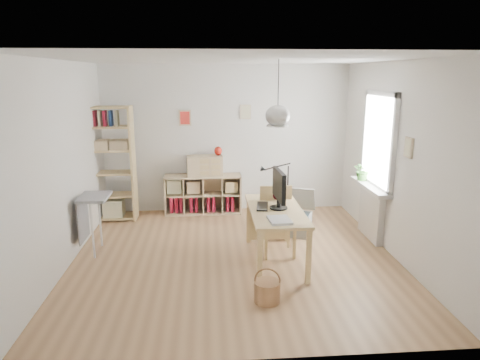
{
  "coord_description": "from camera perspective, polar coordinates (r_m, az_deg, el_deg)",
  "views": [
    {
      "loc": [
        -0.36,
        -5.6,
        2.51
      ],
      "look_at": [
        0.1,
        0.3,
        1.05
      ],
      "focal_mm": 32.0,
      "sensor_mm": 36.0,
      "label": 1
    }
  ],
  "objects": [
    {
      "name": "window_unit",
      "position": [
        6.78,
        18.06,
        5.05
      ],
      "size": [
        0.07,
        1.16,
        1.46
      ],
      "color": "white",
      "rests_on": "ground"
    },
    {
      "name": "room_shell",
      "position": [
        5.55,
        5.06,
        8.54
      ],
      "size": [
        4.5,
        4.5,
        4.5
      ],
      "color": "white",
      "rests_on": "ground"
    },
    {
      "name": "paper_tray",
      "position": [
        5.31,
        5.3,
        -5.36
      ],
      "size": [
        0.29,
        0.35,
        0.03
      ],
      "primitive_type": "cube",
      "rotation": [
        0.0,
        0.0,
        0.08
      ],
      "color": "white",
      "rests_on": "desk"
    },
    {
      "name": "drawer_chest",
      "position": [
        7.81,
        -4.75,
        1.94
      ],
      "size": [
        0.66,
        0.35,
        0.36
      ],
      "primitive_type": "cube",
      "rotation": [
        0.0,
        0.0,
        0.09
      ],
      "color": "beige",
      "rests_on": "cube_shelf"
    },
    {
      "name": "yarn_ball",
      "position": [
        6.2,
        5.01,
        -2.06
      ],
      "size": [
        0.13,
        0.13,
        0.13
      ],
      "primitive_type": "sphere",
      "color": "#480917",
      "rests_on": "desk"
    },
    {
      "name": "wicker_basket",
      "position": [
        5.01,
        3.65,
        -14.51
      ],
      "size": [
        0.3,
        0.3,
        0.41
      ],
      "rotation": [
        0.0,
        0.0,
        -0.21
      ],
      "color": "#9A6845",
      "rests_on": "ground"
    },
    {
      "name": "tall_bookshelf",
      "position": [
        7.72,
        -16.93,
        2.65
      ],
      "size": [
        0.8,
        0.38,
        2.0
      ],
      "color": "#E2C182",
      "rests_on": "ground"
    },
    {
      "name": "windowsill",
      "position": [
        6.89,
        16.96,
        -0.86
      ],
      "size": [
        0.22,
        1.2,
        0.06
      ],
      "primitive_type": "cube",
      "color": "white",
      "rests_on": "radiator"
    },
    {
      "name": "task_lamp",
      "position": [
        6.22,
        4.49,
        0.57
      ],
      "size": [
        0.46,
        0.17,
        0.49
      ],
      "color": "black",
      "rests_on": "desk"
    },
    {
      "name": "storage_chest",
      "position": [
        7.06,
        6.87,
        -5.13
      ],
      "size": [
        0.88,
        0.93,
        0.69
      ],
      "rotation": [
        0.0,
        0.0,
        -0.41
      ],
      "color": "#B8B8B4",
      "rests_on": "ground"
    },
    {
      "name": "keyboard",
      "position": [
        5.86,
        3.01,
        -3.53
      ],
      "size": [
        0.21,
        0.42,
        0.02
      ],
      "primitive_type": "cube",
      "rotation": [
        0.0,
        0.0,
        -0.15
      ],
      "color": "black",
      "rests_on": "desk"
    },
    {
      "name": "red_vase",
      "position": [
        7.76,
        -2.93,
        3.89
      ],
      "size": [
        0.14,
        0.14,
        0.17
      ],
      "primitive_type": "ellipsoid",
      "color": "#AC180E",
      "rests_on": "drawer_chest"
    },
    {
      "name": "monitor",
      "position": [
        5.74,
        5.22,
        -0.98
      ],
      "size": [
        0.24,
        0.61,
        0.53
      ],
      "rotation": [
        0.0,
        0.0,
        0.05
      ],
      "color": "black",
      "rests_on": "desk"
    },
    {
      "name": "ground",
      "position": [
        6.15,
        -0.72,
        -10.24
      ],
      "size": [
        4.5,
        4.5,
        0.0
      ],
      "primitive_type": "plane",
      "color": "#A67D53",
      "rests_on": "ground"
    },
    {
      "name": "side_table",
      "position": [
        6.45,
        -19.37,
        -3.54
      ],
      "size": [
        0.4,
        0.55,
        0.85
      ],
      "color": "gray",
      "rests_on": "ground"
    },
    {
      "name": "desk",
      "position": [
        5.83,
        4.77,
        -4.74
      ],
      "size": [
        0.7,
        1.5,
        0.75
      ],
      "color": "#E2C182",
      "rests_on": "ground"
    },
    {
      "name": "radiator",
      "position": [
        7.03,
        17.1,
        -4.25
      ],
      "size": [
        0.1,
        0.8,
        0.8
      ],
      "primitive_type": "cube",
      "color": "silver",
      "rests_on": "ground"
    },
    {
      "name": "cube_shelf",
      "position": [
        7.99,
        -5.09,
        -2.25
      ],
      "size": [
        1.4,
        0.38,
        0.72
      ],
      "color": "beige",
      "rests_on": "ground"
    },
    {
      "name": "potted_plant",
      "position": [
        7.12,
        16.05,
        1.26
      ],
      "size": [
        0.37,
        0.35,
        0.33
      ],
      "primitive_type": "imported",
      "rotation": [
        0.0,
        0.0,
        0.39
      ],
      "color": "#376E29",
      "rests_on": "windowsill"
    },
    {
      "name": "chair",
      "position": [
        6.16,
        5.0,
        -4.82
      ],
      "size": [
        0.47,
        0.47,
        0.95
      ],
      "rotation": [
        0.0,
        0.0,
        0.02
      ],
      "color": "gray",
      "rests_on": "ground"
    }
  ]
}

